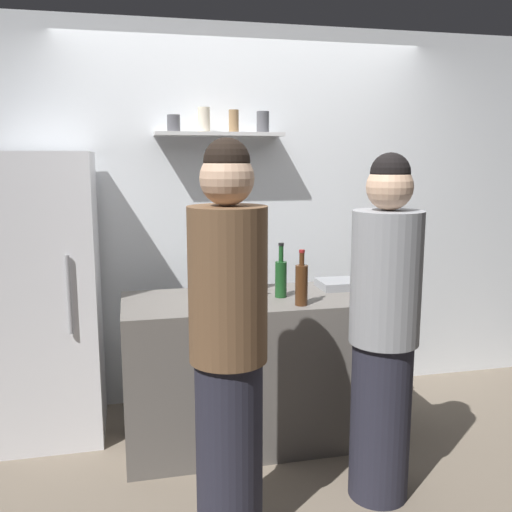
# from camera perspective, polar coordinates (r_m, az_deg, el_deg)

# --- Properties ---
(ground_plane) EXTENTS (5.28, 5.28, 0.00)m
(ground_plane) POSITION_cam_1_polar(r_m,az_deg,el_deg) (3.25, 3.84, -21.85)
(ground_plane) COLOR #726656
(back_wall_assembly) EXTENTS (4.80, 0.32, 2.60)m
(back_wall_assembly) POSITION_cam_1_polar(r_m,az_deg,el_deg) (4.00, -1.11, 4.09)
(back_wall_assembly) COLOR white
(back_wall_assembly) RESTS_ON ground
(refrigerator) EXTENTS (0.63, 0.61, 1.75)m
(refrigerator) POSITION_cam_1_polar(r_m,az_deg,el_deg) (3.63, -20.66, -4.06)
(refrigerator) COLOR white
(refrigerator) RESTS_ON ground
(counter) EXTENTS (1.57, 0.67, 0.89)m
(counter) POSITION_cam_1_polar(r_m,az_deg,el_deg) (3.48, 0.00, -11.38)
(counter) COLOR #66605B
(counter) RESTS_ON ground
(baking_pan) EXTENTS (0.34, 0.24, 0.05)m
(baking_pan) POSITION_cam_1_polar(r_m,az_deg,el_deg) (3.63, 9.02, -2.80)
(baking_pan) COLOR gray
(baking_pan) RESTS_ON counter
(utensil_holder) EXTENTS (0.10, 0.10, 0.23)m
(utensil_holder) POSITION_cam_1_polar(r_m,az_deg,el_deg) (3.11, -2.62, -4.05)
(utensil_holder) COLOR #B2B2B7
(utensil_holder) RESTS_ON counter
(wine_bottle_pale_glass) EXTENTS (0.06, 0.06, 0.33)m
(wine_bottle_pale_glass) POSITION_cam_1_polar(r_m,az_deg,el_deg) (3.39, -6.05, -1.82)
(wine_bottle_pale_glass) COLOR #B2BFB2
(wine_bottle_pale_glass) RESTS_ON counter
(wine_bottle_amber_glass) EXTENTS (0.07, 0.07, 0.32)m
(wine_bottle_amber_glass) POSITION_cam_1_polar(r_m,az_deg,el_deg) (3.15, 4.64, -2.81)
(wine_bottle_amber_glass) COLOR #472814
(wine_bottle_amber_glass) RESTS_ON counter
(wine_bottle_dark_glass) EXTENTS (0.06, 0.06, 0.32)m
(wine_bottle_dark_glass) POSITION_cam_1_polar(r_m,az_deg,el_deg) (3.22, -1.31, -2.58)
(wine_bottle_dark_glass) COLOR black
(wine_bottle_dark_glass) RESTS_ON counter
(wine_bottle_green_glass) EXTENTS (0.07, 0.07, 0.33)m
(wine_bottle_green_glass) POSITION_cam_1_polar(r_m,az_deg,el_deg) (3.33, 2.54, -2.17)
(wine_bottle_green_glass) COLOR #19471E
(wine_bottle_green_glass) RESTS_ON counter
(water_bottle_plastic) EXTENTS (0.08, 0.08, 0.26)m
(water_bottle_plastic) POSITION_cam_1_polar(r_m,az_deg,el_deg) (3.52, 0.07, -1.56)
(water_bottle_plastic) COLOR silver
(water_bottle_plastic) RESTS_ON counter
(person_brown_jacket) EXTENTS (0.34, 0.34, 1.79)m
(person_brown_jacket) POSITION_cam_1_polar(r_m,az_deg,el_deg) (2.47, -2.83, -9.28)
(person_brown_jacket) COLOR #262633
(person_brown_jacket) RESTS_ON ground
(person_grey_hoodie) EXTENTS (0.34, 0.34, 1.74)m
(person_grey_hoodie) POSITION_cam_1_polar(r_m,az_deg,el_deg) (2.84, 12.85, -7.61)
(person_grey_hoodie) COLOR #262633
(person_grey_hoodie) RESTS_ON ground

